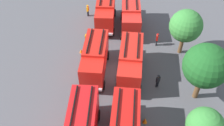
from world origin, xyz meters
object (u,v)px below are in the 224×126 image
fire_truck_1 (95,58)px  firefighter_3 (158,81)px  tree_1 (206,66)px  tree_2 (205,126)px  firefighter_0 (157,39)px  tree_0 (186,26)px  firefighter_1 (88,10)px  fire_truck_2 (82,126)px  fire_truck_0 (106,11)px  fire_truck_4 (131,62)px  traffic_cone_1 (102,40)px  firefighter_2 (87,39)px  traffic_cone_0 (81,51)px  traffic_cone_2 (145,120)px  fire_truck_3 (131,15)px

fire_truck_1 → firefighter_3: fire_truck_1 is taller
firefighter_3 → tree_1: size_ratio=0.25×
firefighter_3 → tree_2: 8.03m
fire_truck_1 → firefighter_0: fire_truck_1 is taller
firefighter_3 → tree_0: 7.59m
firefighter_1 → fire_truck_2: bearing=110.4°
fire_truck_0 → tree_1: bearing=39.0°
tree_1 → tree_2: tree_1 is taller
fire_truck_0 → fire_truck_2: bearing=-2.7°
fire_truck_0 → firefighter_3: (11.39, 7.25, -1.16)m
fire_truck_4 → traffic_cone_1: (-5.74, -4.13, -1.79)m
fire_truck_1 → firefighter_2: 5.31m
fire_truck_2 → firefighter_3: (-7.21, 7.03, -1.16)m
firefighter_1 → traffic_cone_1: 6.76m
tree_2 → traffic_cone_0: tree_2 is taller
tree_2 → traffic_cone_1: (-14.08, -10.73, -2.98)m
fire_truck_0 → traffic_cone_0: 7.28m
fire_truck_2 → traffic_cone_2: size_ratio=10.91×
tree_1 → firefighter_2: bearing=-119.4°
firefighter_1 → traffic_cone_1: firefighter_1 is taller
fire_truck_0 → firefighter_0: bearing=57.4°
fire_truck_4 → traffic_cone_2: bearing=16.8°
fire_truck_1 → firefighter_0: 9.29m
fire_truck_0 → tree_1: 16.97m
fire_truck_3 → fire_truck_4: 9.31m
fire_truck_3 → firefighter_1: (-2.49, -6.60, -1.13)m
firefighter_3 → traffic_cone_1: (-7.22, -7.30, -0.62)m
firefighter_2 → traffic_cone_0: size_ratio=2.96×
fire_truck_2 → traffic_cone_2: (-2.35, 5.72, -1.82)m
tree_1 → traffic_cone_2: (3.87, -5.38, -4.33)m
tree_0 → tree_1: tree_1 is taller
traffic_cone_2 → tree_1: bearing=125.7°
fire_truck_2 → tree_0: (-13.42, 10.07, 1.97)m
firefighter_1 → firefighter_2: firefighter_1 is taller
fire_truck_3 → fire_truck_4: bearing=-1.5°
firefighter_1 → tree_0: tree_0 is taller
fire_truck_0 → firefighter_1: 3.70m
fire_truck_0 → firefighter_0: (4.08, 7.30, -1.11)m
fire_truck_1 → firefighter_3: (1.68, 7.25, -1.16)m
tree_2 → tree_0: bearing=-178.3°
traffic_cone_0 → fire_truck_0: bearing=160.3°
fire_truck_2 → fire_truck_4: (-8.69, 3.86, 0.00)m
traffic_cone_0 → traffic_cone_1: bearing=136.6°
fire_truck_3 → tree_2: tree_2 is taller
fire_truck_0 → fire_truck_4: size_ratio=1.02×
firefighter_1 → tree_2: bearing=135.6°
fire_truck_4 → traffic_cone_1: bearing=-143.8°
fire_truck_0 → fire_truck_1: 9.71m
firefighter_3 → traffic_cone_2: 5.08m
fire_truck_4 → firefighter_2: (-5.00, -6.00, -1.20)m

